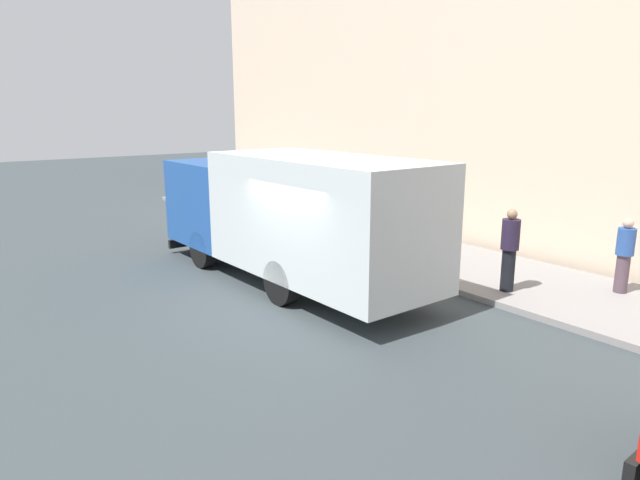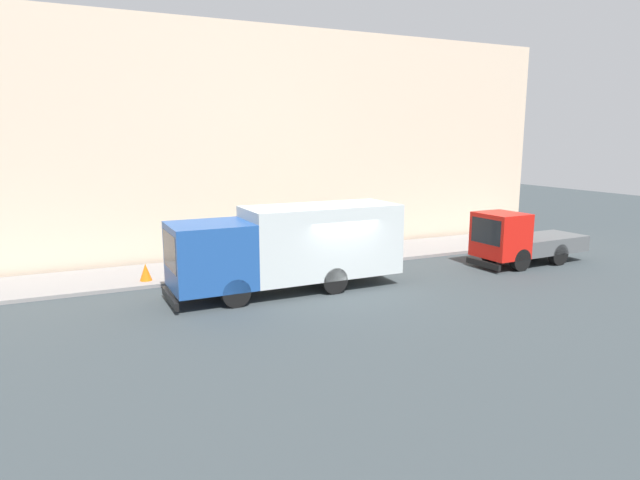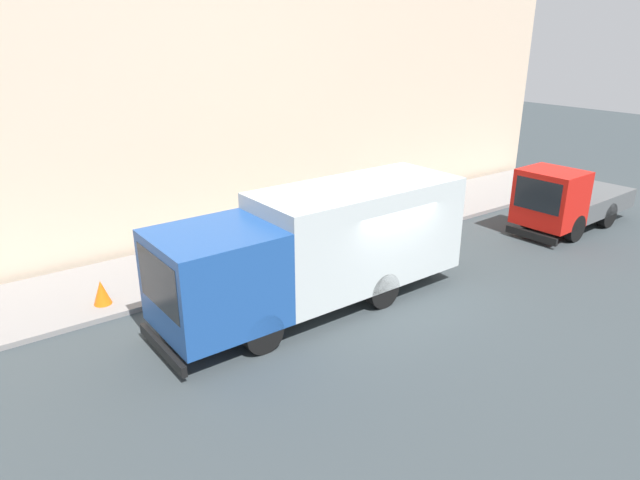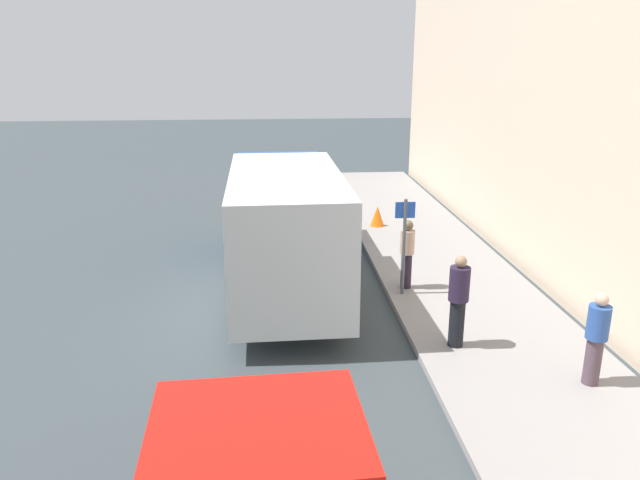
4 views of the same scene
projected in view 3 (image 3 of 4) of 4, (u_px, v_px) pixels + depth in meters
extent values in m
plane|color=#343C40|center=(384.00, 298.00, 14.65)|extent=(80.00, 80.00, 0.00)
cube|color=gray|center=(285.00, 243.00, 18.21)|extent=(3.49, 30.00, 0.13)
cube|color=beige|center=(244.00, 79.00, 18.14)|extent=(0.50, 30.00, 10.16)
cube|color=#1E4A94|center=(216.00, 278.00, 12.15)|extent=(2.38, 2.62, 2.12)
cube|color=black|center=(158.00, 282.00, 11.34)|extent=(1.97, 0.09, 1.19)
cube|color=silver|center=(357.00, 232.00, 14.36)|extent=(2.43, 5.51, 2.49)
cube|color=black|center=(162.00, 349.00, 11.84)|extent=(2.25, 0.16, 0.24)
cylinder|color=black|center=(263.00, 332.00, 12.06)|extent=(0.32, 0.93, 0.93)
cylinder|color=black|center=(218.00, 299.00, 13.58)|extent=(0.32, 0.93, 0.93)
cylinder|color=black|center=(382.00, 290.00, 14.04)|extent=(0.32, 0.93, 0.93)
cylinder|color=black|center=(332.00, 264.00, 15.56)|extent=(0.32, 0.93, 0.93)
cube|color=red|center=(550.00, 198.00, 18.50)|extent=(1.97, 1.73, 1.83)
cube|color=black|center=(538.00, 195.00, 17.96)|extent=(1.60, 0.13, 1.03)
cube|color=#525557|center=(586.00, 200.00, 20.22)|extent=(2.06, 3.59, 0.67)
cube|color=black|center=(531.00, 235.00, 18.38)|extent=(1.83, 0.20, 0.24)
cylinder|color=black|center=(574.00, 228.00, 18.44)|extent=(0.34, 0.92, 0.91)
cylinder|color=black|center=(530.00, 216.00, 19.60)|extent=(0.34, 0.92, 0.91)
cylinder|color=black|center=(607.00, 215.00, 19.76)|extent=(0.34, 0.92, 0.91)
cylinder|color=black|center=(564.00, 204.00, 20.92)|extent=(0.34, 0.92, 0.91)
cylinder|color=black|center=(285.00, 246.00, 16.62)|extent=(0.30, 0.30, 0.83)
cylinder|color=tan|center=(284.00, 224.00, 16.37)|extent=(0.40, 0.40, 0.55)
sphere|color=brown|center=(284.00, 211.00, 16.23)|extent=(0.24, 0.24, 0.24)
cylinder|color=black|center=(355.00, 223.00, 18.46)|extent=(0.34, 0.34, 0.91)
cylinder|color=#261C33|center=(356.00, 201.00, 18.19)|extent=(0.46, 0.46, 0.64)
sphere|color=#8F7255|center=(356.00, 188.00, 18.03)|extent=(0.22, 0.22, 0.22)
cylinder|color=#4F3D48|center=(355.00, 204.00, 20.69)|extent=(0.37, 0.37, 0.81)
cylinder|color=#2A4D92|center=(356.00, 186.00, 20.44)|extent=(0.50, 0.50, 0.57)
sphere|color=tan|center=(356.00, 175.00, 20.31)|extent=(0.22, 0.22, 0.22)
cone|color=orange|center=(102.00, 292.00, 13.93)|extent=(0.44, 0.44, 0.63)
cylinder|color=#4C5156|center=(297.00, 224.00, 16.45)|extent=(0.08, 0.08, 2.20)
cube|color=blue|center=(296.00, 196.00, 16.14)|extent=(0.44, 0.03, 0.36)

